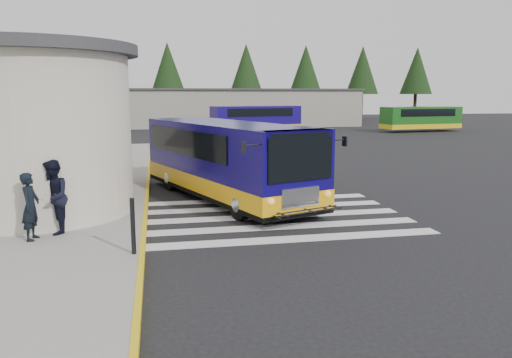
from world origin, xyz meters
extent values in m
plane|color=black|center=(0.00, 0.00, 0.00)|extent=(140.00, 140.00, 0.00)
cube|color=gray|center=(-9.00, 4.00, 0.07)|extent=(10.00, 34.00, 0.15)
cube|color=yellow|center=(-4.05, 4.00, 0.08)|extent=(0.12, 34.00, 0.16)
cylinder|color=beige|center=(-7.00, 0.50, 2.40)|extent=(5.20, 5.20, 4.50)
cylinder|color=#38383A|center=(-7.00, 0.50, 4.80)|extent=(5.80, 5.80, 0.30)
cube|color=black|center=(-6.48, 5.00, 1.25)|extent=(0.08, 1.20, 2.20)
cube|color=#38383A|center=(-6.00, 5.00, 2.55)|extent=(1.20, 1.80, 0.12)
cube|color=silver|center=(-0.50, -3.20, 0.01)|extent=(8.00, 0.55, 0.01)
cube|color=silver|center=(-0.50, -2.00, 0.01)|extent=(8.00, 0.55, 0.01)
cube|color=silver|center=(-0.50, -0.80, 0.01)|extent=(8.00, 0.55, 0.01)
cube|color=silver|center=(-0.50, 0.40, 0.01)|extent=(8.00, 0.55, 0.01)
cube|color=silver|center=(-0.50, 1.60, 0.01)|extent=(8.00, 0.55, 0.01)
cube|color=gray|center=(6.00, 42.00, 2.00)|extent=(26.00, 8.00, 4.00)
cube|color=#38383A|center=(6.00, 42.00, 4.10)|extent=(26.40, 8.40, 0.20)
cylinder|color=black|center=(-12.00, 50.00, 1.80)|extent=(0.44, 0.44, 3.60)
cone|color=black|center=(-12.00, 50.00, 6.80)|extent=(4.40, 4.40, 6.40)
cylinder|color=black|center=(-2.00, 50.00, 1.80)|extent=(0.44, 0.44, 3.60)
cone|color=black|center=(-2.00, 50.00, 6.80)|extent=(4.40, 4.40, 6.40)
cylinder|color=black|center=(8.00, 50.00, 1.80)|extent=(0.44, 0.44, 3.60)
cone|color=black|center=(8.00, 50.00, 6.80)|extent=(4.40, 4.40, 6.40)
cylinder|color=black|center=(16.00, 50.00, 1.80)|extent=(0.44, 0.44, 3.60)
cone|color=black|center=(16.00, 50.00, 6.80)|extent=(4.40, 4.40, 6.40)
cylinder|color=black|center=(24.00, 50.00, 1.80)|extent=(0.44, 0.44, 3.60)
cone|color=black|center=(24.00, 50.00, 6.80)|extent=(4.40, 4.40, 6.40)
cylinder|color=black|center=(32.00, 50.00, 1.80)|extent=(0.44, 0.44, 3.60)
cone|color=black|center=(32.00, 50.00, 6.80)|extent=(4.40, 4.40, 6.40)
cube|color=#10075C|center=(-1.35, 2.01, 1.50)|extent=(5.17, 8.88, 2.24)
cube|color=#EEAA0F|center=(-1.35, 2.01, 0.65)|extent=(5.21, 8.92, 0.53)
cube|color=black|center=(-1.35, 2.01, 0.33)|extent=(5.20, 8.90, 0.21)
cube|color=black|center=(0.12, -2.04, 1.86)|extent=(1.99, 0.77, 1.19)
cube|color=silver|center=(0.12, -2.05, 0.81)|extent=(1.18, 0.48, 0.52)
cube|color=black|center=(-2.75, 2.32, 1.95)|extent=(2.19, 5.93, 0.86)
cube|color=black|center=(-0.48, 3.14, 1.95)|extent=(2.19, 5.93, 0.86)
cylinder|color=black|center=(-1.36, -1.03, 0.46)|extent=(0.58, 0.96, 0.92)
cylinder|color=black|center=(0.61, -0.32, 0.46)|extent=(0.58, 0.96, 0.92)
cylinder|color=black|center=(-3.19, 3.98, 0.46)|extent=(0.58, 0.96, 0.92)
cylinder|color=black|center=(-1.22, 4.70, 0.46)|extent=(0.58, 0.96, 0.92)
cube|color=black|center=(-1.50, -2.46, 2.24)|extent=(0.10, 0.18, 0.29)
cube|color=black|center=(1.63, -1.31, 2.24)|extent=(0.10, 0.18, 0.29)
imported|color=black|center=(-6.62, -2.50, 0.96)|extent=(0.46, 0.63, 1.61)
imported|color=black|center=(-6.20, -2.04, 1.07)|extent=(0.87, 1.02, 1.85)
cylinder|color=black|center=(-4.22, -4.07, 0.77)|extent=(0.10, 0.10, 1.24)
cube|color=#140861|center=(5.51, 31.11, 1.43)|extent=(8.62, 3.98, 2.13)
cube|color=yellow|center=(5.51, 31.11, 0.57)|extent=(8.66, 4.01, 0.46)
cube|color=black|center=(5.51, 31.11, 1.94)|extent=(6.82, 3.64, 0.74)
cube|color=#185617|center=(21.59, 29.78, 1.37)|extent=(8.18, 3.29, 2.03)
cube|color=yellow|center=(21.59, 29.78, 0.55)|extent=(8.21, 3.32, 0.44)
cube|color=black|center=(21.59, 29.78, 1.86)|extent=(6.44, 3.09, 0.71)
camera|label=1|loc=(-3.65, -14.79, 3.56)|focal=35.00mm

